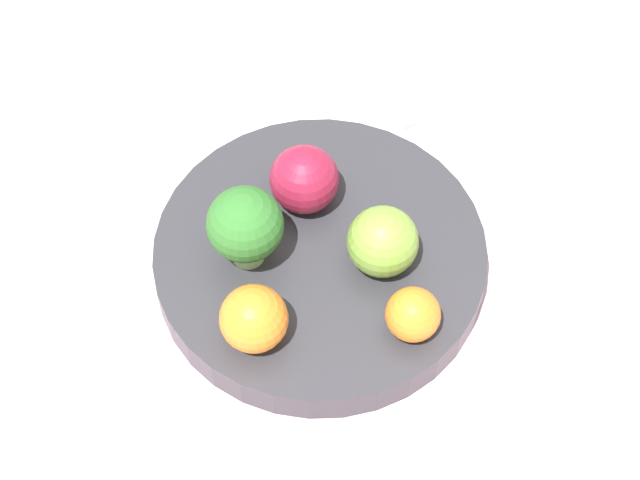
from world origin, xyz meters
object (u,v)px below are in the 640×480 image
object	(u,v)px
broccoli	(245,221)
apple_red	(383,242)
bowl	(320,259)
orange_back	(254,319)
napkin	(432,52)
apple_green	(304,179)
orange_front	(413,315)

from	to	relation	value
broccoli	apple_red	world-z (taller)	broccoli
bowl	apple_red	xyz separation A→B (m)	(0.02, 0.04, 0.04)
orange_back	napkin	distance (m)	0.31
apple_green	orange_back	bearing A→B (deg)	-23.54
broccoli	apple_green	world-z (taller)	broccoli
orange_back	napkin	xyz separation A→B (m)	(-0.26, 0.17, -0.05)
bowl	apple_green	xyz separation A→B (m)	(-0.04, -0.01, 0.04)
broccoli	orange_back	world-z (taller)	broccoli
broccoli	apple_red	size ratio (longest dim) A/B	1.32
bowl	apple_red	bearing A→B (deg)	67.84
orange_front	napkin	world-z (taller)	orange_front
bowl	broccoli	distance (m)	0.07
bowl	napkin	xyz separation A→B (m)	(-0.20, 0.12, -0.01)
bowl	apple_green	distance (m)	0.06
broccoli	napkin	bearing A→B (deg)	138.42
apple_green	apple_red	bearing A→B (deg)	37.96
broccoli	orange_front	world-z (taller)	broccoli
bowl	orange_back	world-z (taller)	orange_back
apple_red	orange_front	xyz separation A→B (m)	(0.05, 0.01, -0.01)
bowl	orange_back	bearing A→B (deg)	-39.21
napkin	apple_red	bearing A→B (deg)	-20.47
orange_front	orange_back	bearing A→B (deg)	-94.52
bowl	orange_back	distance (m)	0.09
bowl	orange_back	size ratio (longest dim) A/B	5.16
apple_green	napkin	bearing A→B (deg)	140.76
orange_back	apple_red	bearing A→B (deg)	116.93
bowl	orange_front	distance (m)	0.09
broccoli	apple_red	distance (m)	0.09
broccoli	bowl	bearing A→B (deg)	85.30
napkin	orange_front	bearing A→B (deg)	-14.30
orange_front	bowl	bearing A→B (deg)	-144.12
broccoli	orange_back	distance (m)	0.07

